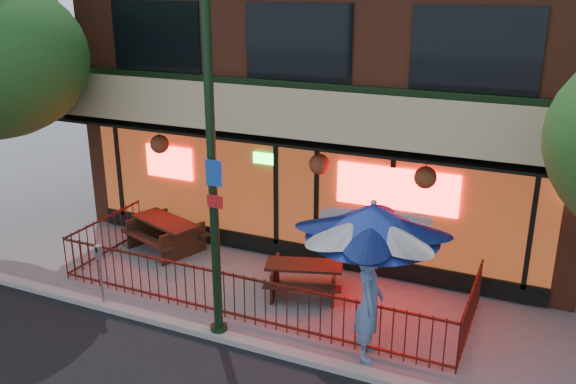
% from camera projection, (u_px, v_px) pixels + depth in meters
% --- Properties ---
extents(ground, '(80.00, 80.00, 0.00)m').
position_uv_depth(ground, '(230.00, 325.00, 11.62)').
color(ground, gray).
rests_on(ground, ground).
extents(curb, '(80.00, 0.25, 0.12)m').
position_uv_depth(curb, '(216.00, 335.00, 11.17)').
color(curb, '#999993').
rests_on(curb, ground).
extents(restaurant_building, '(12.96, 9.49, 8.05)m').
position_uv_depth(restaurant_building, '(356.00, 63.00, 16.40)').
color(restaurant_building, brown).
rests_on(restaurant_building, ground).
extents(patio_fence, '(8.44, 2.62, 1.00)m').
position_uv_depth(patio_fence, '(242.00, 284.00, 11.85)').
color(patio_fence, '#45150E').
rests_on(patio_fence, ground).
extents(street_light, '(0.43, 0.32, 7.00)m').
position_uv_depth(street_light, '(212.00, 173.00, 10.25)').
color(street_light, black).
rests_on(street_light, ground).
extents(picnic_table_left, '(2.15, 1.89, 0.77)m').
position_uv_depth(picnic_table_left, '(166.00, 230.00, 14.74)').
color(picnic_table_left, '#352013').
rests_on(picnic_table_left, ground).
extents(picnic_table_right, '(1.88, 1.64, 0.68)m').
position_uv_depth(picnic_table_right, '(304.00, 274.00, 12.66)').
color(picnic_table_right, '#341B12').
rests_on(picnic_table_right, ground).
extents(patio_umbrella, '(2.34, 2.34, 2.68)m').
position_uv_depth(patio_umbrella, '(373.00, 221.00, 10.50)').
color(patio_umbrella, gray).
rests_on(patio_umbrella, ground).
extents(pedestrian, '(0.67, 0.85, 2.03)m').
position_uv_depth(pedestrian, '(369.00, 304.00, 10.33)').
color(pedestrian, '#5E86BC').
rests_on(pedestrian, ground).
extents(parking_meter_near, '(0.15, 0.14, 1.36)m').
position_uv_depth(parking_meter_near, '(100.00, 266.00, 11.93)').
color(parking_meter_near, '#93959B').
rests_on(parking_meter_near, ground).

